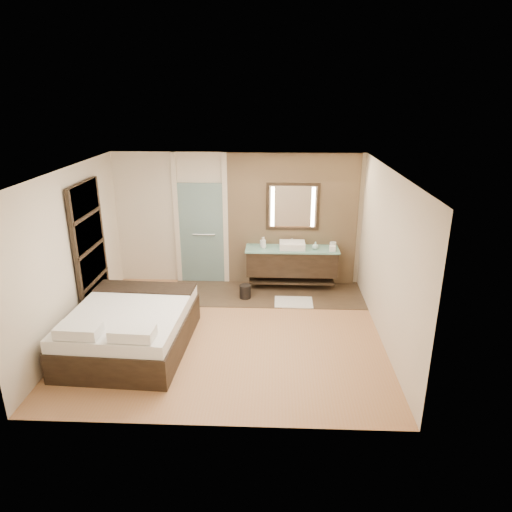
{
  "coord_description": "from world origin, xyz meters",
  "views": [
    {
      "loc": [
        0.74,
        -6.7,
        3.79
      ],
      "look_at": [
        0.43,
        0.6,
        1.16
      ],
      "focal_mm": 32.0,
      "sensor_mm": 36.0,
      "label": 1
    }
  ],
  "objects_px": {
    "waste_bin": "(245,292)",
    "bed": "(130,328)",
    "vanity": "(292,261)",
    "mirror_unit": "(293,207)"
  },
  "relations": [
    {
      "from": "mirror_unit",
      "to": "waste_bin",
      "type": "distance_m",
      "value": 1.93
    },
    {
      "from": "bed",
      "to": "waste_bin",
      "type": "distance_m",
      "value": 2.53
    },
    {
      "from": "waste_bin",
      "to": "bed",
      "type": "bearing_deg",
      "value": -131.17
    },
    {
      "from": "vanity",
      "to": "bed",
      "type": "bearing_deg",
      "value": -136.52
    },
    {
      "from": "waste_bin",
      "to": "mirror_unit",
      "type": "bearing_deg",
      "value": 40.48
    },
    {
      "from": "mirror_unit",
      "to": "bed",
      "type": "height_order",
      "value": "mirror_unit"
    },
    {
      "from": "vanity",
      "to": "mirror_unit",
      "type": "height_order",
      "value": "mirror_unit"
    },
    {
      "from": "vanity",
      "to": "mirror_unit",
      "type": "relative_size",
      "value": 1.75
    },
    {
      "from": "mirror_unit",
      "to": "waste_bin",
      "type": "bearing_deg",
      "value": -139.52
    },
    {
      "from": "vanity",
      "to": "waste_bin",
      "type": "xyz_separation_m",
      "value": [
        -0.91,
        -0.54,
        -0.44
      ]
    }
  ]
}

